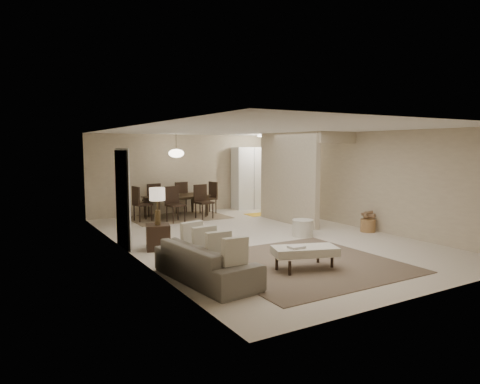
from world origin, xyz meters
TOP-DOWN VIEW (x-y plane):
  - floor at (0.00, 0.00)m, footprint 9.00×9.00m
  - ceiling at (0.00, 0.00)m, footprint 9.00×9.00m
  - back_wall at (0.00, 4.50)m, footprint 6.00×0.00m
  - left_wall at (-3.00, 0.00)m, footprint 0.00×9.00m
  - right_wall at (3.00, 0.00)m, footprint 0.00×9.00m
  - partition at (1.80, 1.25)m, footprint 0.15×2.50m
  - doorway at (-2.97, 0.60)m, footprint 0.04×0.90m
  - pantry_cabinet at (2.35, 4.15)m, footprint 1.20×0.55m
  - flush_light at (2.30, 3.20)m, footprint 0.44×0.44m
  - living_rug at (-0.50, -2.30)m, footprint 3.20×3.20m
  - sofa at (-2.45, -2.30)m, footprint 2.11×1.02m
  - ottoman_bench at (-0.70, -2.60)m, footprint 1.21×0.84m
  - side_table at (-2.40, 0.06)m, footprint 0.58×0.58m
  - table_lamp at (-2.40, 0.06)m, footprint 0.32×0.32m
  - round_pouf at (1.01, -0.41)m, footprint 0.50×0.50m
  - wicker_basket at (2.75, -0.81)m, footprint 0.49×0.49m
  - dining_rug at (-0.50, 3.70)m, footprint 2.80×2.10m
  - dining_table at (-0.50, 3.70)m, footprint 1.96×1.27m
  - dining_chairs at (-0.50, 3.70)m, footprint 2.73×2.12m
  - vase at (-0.50, 3.70)m, footprint 0.16×0.16m
  - yellow_mat at (1.99, 2.85)m, footprint 1.01×0.65m
  - pendant_light at (-0.50, 3.70)m, footprint 0.46×0.46m

SIDE VIEW (x-z plane):
  - floor at x=0.00m, z-range 0.00..0.00m
  - living_rug at x=-0.50m, z-range 0.00..0.01m
  - dining_rug at x=-0.50m, z-range 0.00..0.01m
  - yellow_mat at x=1.99m, z-range 0.00..0.01m
  - wicker_basket at x=2.75m, z-range 0.00..0.32m
  - round_pouf at x=1.01m, z-range 0.00..0.39m
  - side_table at x=-2.40m, z-range 0.00..0.52m
  - sofa at x=-2.45m, z-range 0.00..0.60m
  - ottoman_bench at x=-0.70m, z-range 0.12..0.51m
  - dining_table at x=-0.50m, z-range 0.00..0.65m
  - dining_chairs at x=-0.50m, z-range 0.00..1.00m
  - vase at x=-0.50m, z-range 0.65..0.79m
  - doorway at x=-2.97m, z-range 0.00..2.04m
  - pantry_cabinet at x=2.35m, z-range 0.00..2.10m
  - table_lamp at x=-2.40m, z-range 0.70..1.46m
  - back_wall at x=0.00m, z-range -1.75..4.25m
  - left_wall at x=-3.00m, z-range -3.25..5.75m
  - right_wall at x=3.00m, z-range -3.25..5.75m
  - partition at x=1.80m, z-range 0.00..2.50m
  - pendant_light at x=-0.50m, z-range 1.57..2.27m
  - flush_light at x=2.30m, z-range 2.44..2.48m
  - ceiling at x=0.00m, z-range 2.50..2.50m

